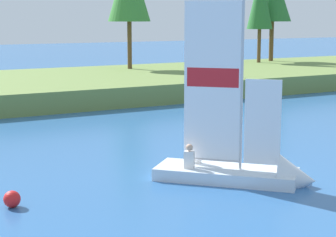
# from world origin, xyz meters

# --- Properties ---
(shore_bank) EXTENTS (80.00, 13.55, 1.10)m
(shore_bank) POSITION_xyz_m (0.00, 30.01, 0.55)
(shore_bank) COLOR olive
(shore_bank) RESTS_ON ground
(sailboat) EXTENTS (4.17, 4.32, 5.95)m
(sailboat) POSITION_xyz_m (-0.11, 8.73, 0.39)
(sailboat) COLOR silver
(sailboat) RESTS_ON ground
(channel_buoy) EXTENTS (0.43, 0.43, 0.43)m
(channel_buoy) POSITION_xyz_m (-6.77, 9.89, 0.21)
(channel_buoy) COLOR red
(channel_buoy) RESTS_ON ground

